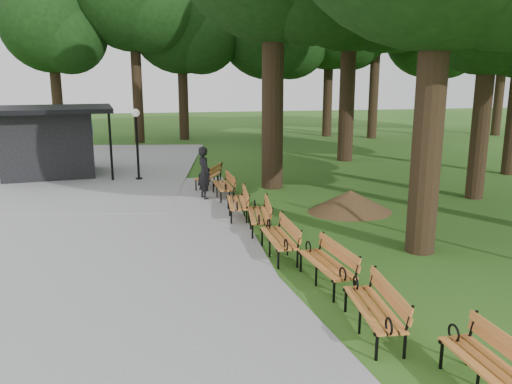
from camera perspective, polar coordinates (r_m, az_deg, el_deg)
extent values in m
plane|color=#285618|center=(11.29, 3.05, -9.08)|extent=(100.00, 100.00, 0.00)
cube|color=gray|center=(13.82, -16.62, -5.32)|extent=(12.00, 38.00, 0.06)
imported|color=black|center=(17.76, -5.74, 2.08)|extent=(0.60, 0.76, 1.83)
cylinder|color=black|center=(21.41, -12.97, 4.74)|extent=(0.10, 0.10, 2.63)
sphere|color=white|center=(21.26, -13.16, 8.51)|extent=(0.32, 0.32, 0.32)
cone|color=#47301C|center=(16.42, 10.37, -0.99)|extent=(2.25, 2.25, 0.69)
cylinder|color=black|center=(12.61, 18.79, 10.72)|extent=(0.70, 0.70, 7.78)
cylinder|color=black|center=(19.16, 23.75, 8.69)|extent=(0.60, 0.60, 6.36)
cylinder|color=black|center=(19.29, 1.86, 12.48)|extent=(0.80, 0.80, 8.18)
cylinder|color=black|center=(26.04, 10.11, 12.60)|extent=(0.76, 0.76, 8.38)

